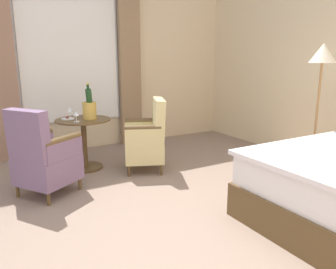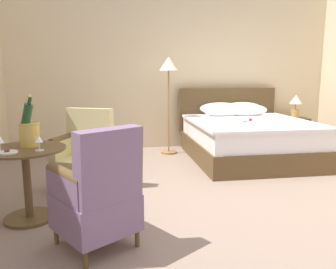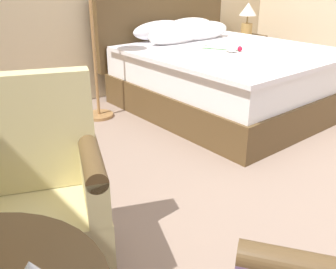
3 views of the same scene
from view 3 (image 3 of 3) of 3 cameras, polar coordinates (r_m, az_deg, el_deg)
name	(u,v)px [view 3 (image 3 of 3)]	position (r m, az deg, el deg)	size (l,w,h in m)	color
ground_plane	(317,212)	(2.47, 21.70, -10.97)	(7.33, 7.33, 0.00)	gray
bed	(221,74)	(3.98, 8.12, 9.11)	(1.81, 2.05, 1.08)	brown
nightstand	(244,55)	(5.37, 11.57, 11.73)	(0.45, 0.39, 0.54)	brown
bedside_lamp	(248,15)	(5.29, 12.06, 17.37)	(0.23, 0.23, 0.42)	tan
armchair_by_window	(39,195)	(1.77, -19.07, -8.66)	(0.72, 0.69, 0.94)	brown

